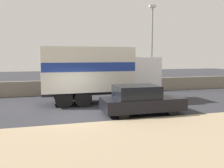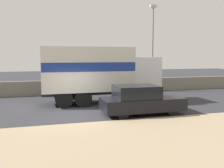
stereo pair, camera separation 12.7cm
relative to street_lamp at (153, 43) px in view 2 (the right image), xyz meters
The scene contains 6 objects.
ground_plane 11.10m from the street_lamp, 136.43° to the right, with size 80.00×80.00×0.00m, color #2D2D33.
dirt_shoulder_foreground 14.86m from the street_lamp, 121.45° to the right, with size 60.00×6.94×0.04m.
stone_wall_backdrop 8.30m from the street_lamp, behind, with size 60.00×0.35×1.16m.
street_lamp is the anchor object (origin of this frame).
box_truck 7.22m from the street_lamp, 145.56° to the right, with size 7.64×2.53×3.67m.
car_hatchback 9.42m from the street_lamp, 118.65° to the right, with size 4.38×1.82×1.56m.
Camera 2 is at (-1.77, -12.83, 3.12)m, focal length 40.00 mm.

